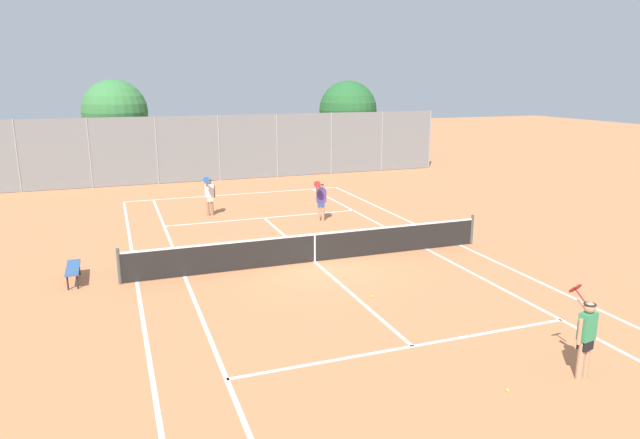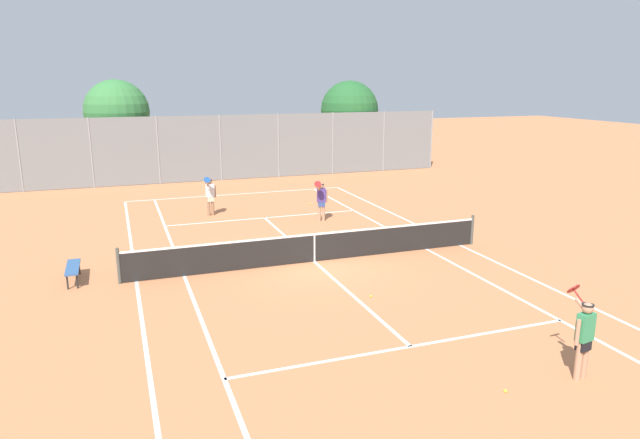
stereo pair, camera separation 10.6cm
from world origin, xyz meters
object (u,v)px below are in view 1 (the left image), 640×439
at_px(loose_tennis_ball_0, 309,204).
at_px(courtside_bench, 73,269).
at_px(tree_behind_left, 117,114).
at_px(tree_behind_right, 349,111).
at_px(player_far_right, 321,199).
at_px(loose_tennis_ball_4, 372,296).
at_px(tennis_net, 315,247).
at_px(player_far_left, 209,195).
at_px(player_near_side, 586,334).
at_px(loose_tennis_ball_3, 508,390).
at_px(loose_tennis_ball_1, 333,241).
at_px(loose_tennis_ball_2, 419,230).

relative_size(loose_tennis_ball_0, courtside_bench, 0.04).
height_order(tree_behind_left, tree_behind_right, tree_behind_left).
bearing_deg(player_far_right, loose_tennis_ball_4, -101.14).
height_order(tennis_net, player_far_left, player_far_left).
xyz_separation_m(player_near_side, loose_tennis_ball_4, (-2.04, 5.31, -0.89)).
xyz_separation_m(loose_tennis_ball_3, loose_tennis_ball_4, (-0.35, 5.25, 0.00)).
bearing_deg(loose_tennis_ball_0, loose_tennis_ball_4, -101.10).
bearing_deg(loose_tennis_ball_3, tree_behind_left, 102.29).
bearing_deg(tennis_net, player_far_left, 105.17).
bearing_deg(tennis_net, loose_tennis_ball_1, 54.10).
bearing_deg(loose_tennis_ball_2, tree_behind_left, 121.38).
relative_size(player_far_right, loose_tennis_ball_1, 26.88).
distance_m(tennis_net, player_far_left, 7.91).
bearing_deg(courtside_bench, tree_behind_right, 47.61).
distance_m(courtside_bench, tree_behind_left, 19.09).
xyz_separation_m(tennis_net, loose_tennis_ball_0, (2.71, 8.31, -0.48)).
distance_m(player_near_side, loose_tennis_ball_4, 5.76).
distance_m(player_near_side, tree_behind_left, 29.29).
distance_m(player_far_left, loose_tennis_ball_0, 4.91).
height_order(loose_tennis_ball_1, loose_tennis_ball_2, same).
bearing_deg(tree_behind_left, loose_tennis_ball_3, -77.71).
height_order(tennis_net, player_near_side, player_near_side).
bearing_deg(courtside_bench, player_near_side, -44.21).
relative_size(tennis_net, loose_tennis_ball_3, 181.82).
bearing_deg(player_near_side, tennis_net, 105.66).
xyz_separation_m(loose_tennis_ball_4, tree_behind_right, (8.59, 21.84, 3.66)).
xyz_separation_m(player_near_side, tree_behind_right, (6.55, 27.15, 2.77)).
height_order(courtside_bench, tree_behind_left, tree_behind_left).
distance_m(loose_tennis_ball_1, tree_behind_left, 19.03).
xyz_separation_m(tree_behind_left, tree_behind_right, (14.35, -0.94, -0.09)).
height_order(loose_tennis_ball_2, tree_behind_left, tree_behind_left).
bearing_deg(tree_behind_right, loose_tennis_ball_4, -111.47).
relative_size(loose_tennis_ball_4, tree_behind_right, 0.01).
xyz_separation_m(tennis_net, courtside_bench, (-7.21, 0.65, -0.10)).
height_order(loose_tennis_ball_0, loose_tennis_ball_3, same).
distance_m(tennis_net, tree_behind_right, 20.73).
distance_m(tennis_net, loose_tennis_ball_0, 8.75).
distance_m(player_far_right, courtside_bench, 10.29).
relative_size(player_far_right, loose_tennis_ball_3, 26.88).
bearing_deg(tennis_net, player_near_side, -74.34).
bearing_deg(player_far_right, loose_tennis_ball_1, -102.17).
bearing_deg(tennis_net, loose_tennis_ball_4, -83.19).
bearing_deg(loose_tennis_ball_2, loose_tennis_ball_1, -175.89).
height_order(tennis_net, loose_tennis_ball_1, tennis_net).
bearing_deg(player_far_right, player_far_left, 148.13).
bearing_deg(tree_behind_left, loose_tennis_ball_0, -53.83).
height_order(player_far_right, courtside_bench, player_far_right).
distance_m(tree_behind_left, tree_behind_right, 14.38).
height_order(loose_tennis_ball_4, courtside_bench, courtside_bench).
xyz_separation_m(loose_tennis_ball_0, loose_tennis_ball_4, (-2.30, -11.75, 0.00)).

